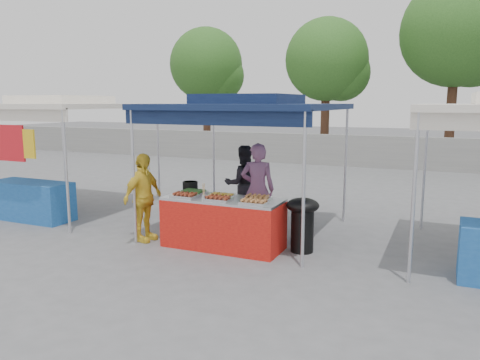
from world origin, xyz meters
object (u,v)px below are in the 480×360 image
at_px(vendor_table, 223,223).
at_px(helper_man, 243,184).
at_px(wok_burner, 302,220).
at_px(cooking_pot, 190,186).
at_px(customer_person, 143,198).
at_px(vendor_woman, 258,189).

relative_size(vendor_table, helper_man, 1.27).
xyz_separation_m(wok_burner, helper_man, (-1.66, 1.39, 0.25)).
relative_size(vendor_table, cooking_pot, 7.26).
relative_size(cooking_pot, customer_person, 0.18).
height_order(cooking_pot, customer_person, customer_person).
relative_size(vendor_table, customer_person, 1.29).
bearing_deg(cooking_pot, vendor_woman, 28.29).
height_order(wok_burner, vendor_woman, vendor_woman).
distance_m(cooking_pot, customer_person, 0.87).
distance_m(vendor_table, vendor_woman, 1.09).
distance_m(vendor_woman, customer_person, 2.06).
relative_size(wok_burner, vendor_woman, 0.53).
bearing_deg(helper_man, cooking_pot, 35.96).
bearing_deg(wok_burner, customer_person, 171.00).
xyz_separation_m(cooking_pot, customer_person, (-0.60, -0.61, -0.15)).
height_order(vendor_woman, helper_man, vendor_woman).
xyz_separation_m(cooking_pot, wok_burner, (2.14, -0.07, -0.40)).
relative_size(vendor_woman, helper_man, 1.08).
relative_size(vendor_table, vendor_woman, 1.18).
relative_size(wok_burner, customer_person, 0.58).
bearing_deg(helper_man, vendor_woman, 95.24).
xyz_separation_m(wok_burner, vendor_woman, (-1.05, 0.65, 0.32)).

